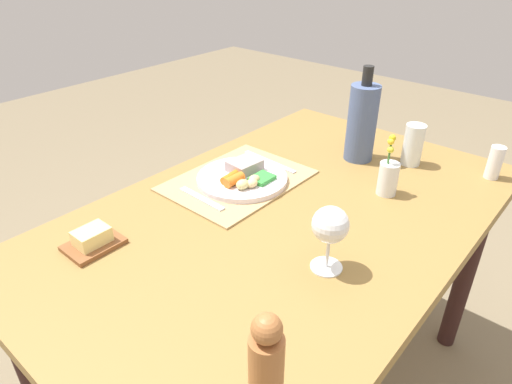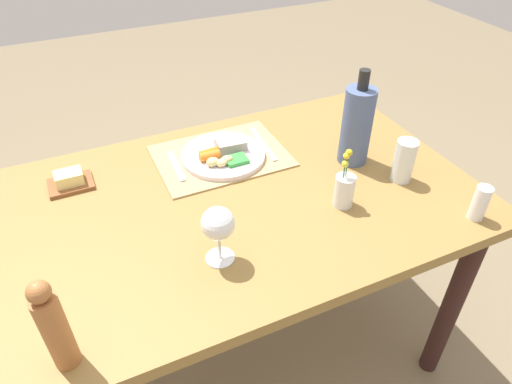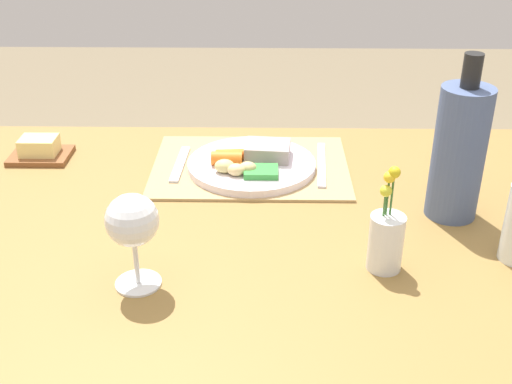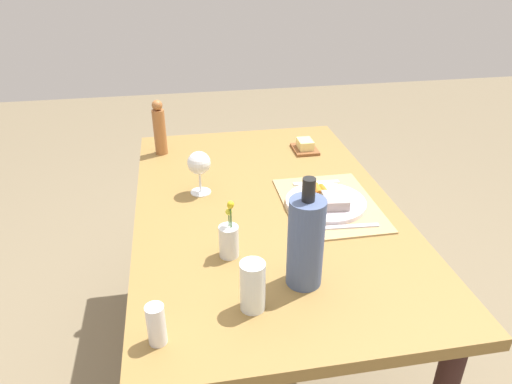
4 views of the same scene
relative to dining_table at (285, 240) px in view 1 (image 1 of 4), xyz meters
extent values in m
cube|color=olive|center=(0.00, 0.00, 0.08)|extent=(1.41, 0.89, 0.04)
cylinder|color=#321C19|center=(-0.63, -0.37, -0.31)|extent=(0.06, 0.06, 0.74)
cylinder|color=#321C19|center=(0.63, -0.37, -0.31)|extent=(0.06, 0.06, 0.74)
cylinder|color=#321C19|center=(-0.63, 0.37, -0.31)|extent=(0.06, 0.06, 0.74)
cube|color=tan|center=(-0.04, -0.22, 0.10)|extent=(0.42, 0.31, 0.01)
cylinder|color=silver|center=(-0.04, -0.20, 0.11)|extent=(0.27, 0.27, 0.02)
cube|color=gray|center=(-0.08, -0.22, 0.14)|extent=(0.10, 0.09, 0.03)
cylinder|color=orange|center=(0.00, -0.21, 0.13)|extent=(0.07, 0.03, 0.02)
cylinder|color=orange|center=(0.01, -0.18, 0.13)|extent=(0.07, 0.03, 0.03)
ellipsoid|color=#CDBA7A|center=(-0.03, -0.15, 0.13)|extent=(0.04, 0.03, 0.02)
ellipsoid|color=#DDC383|center=(-0.01, -0.13, 0.13)|extent=(0.04, 0.03, 0.02)
ellipsoid|color=#CCC379|center=(0.01, -0.15, 0.13)|extent=(0.04, 0.03, 0.03)
cube|color=green|center=(-0.06, -0.14, 0.13)|extent=(0.07, 0.06, 0.01)
cube|color=silver|center=(-0.19, -0.22, 0.11)|extent=(0.03, 0.22, 0.00)
cube|color=silver|center=(0.12, -0.21, 0.11)|extent=(0.03, 0.17, 0.00)
cylinder|color=#495A83|center=(-0.42, -0.02, 0.22)|extent=(0.09, 0.09, 0.25)
cylinder|color=black|center=(-0.42, -0.02, 0.38)|extent=(0.03, 0.03, 0.06)
sphere|color=#A16233|center=(0.51, 0.35, 0.31)|extent=(0.04, 0.04, 0.04)
cylinder|color=white|center=(-0.57, 0.36, 0.15)|extent=(0.04, 0.04, 0.10)
cylinder|color=silver|center=(-0.27, 0.16, 0.15)|extent=(0.06, 0.06, 0.10)
cylinder|color=#3F7233|center=(-0.27, 0.15, 0.18)|extent=(0.00, 0.00, 0.17)
sphere|color=gold|center=(-0.27, 0.15, 0.27)|extent=(0.02, 0.02, 0.02)
cylinder|color=#3F7233|center=(-0.26, 0.16, 0.17)|extent=(0.00, 0.00, 0.14)
sphere|color=yellow|center=(-0.26, 0.16, 0.24)|extent=(0.02, 0.02, 0.02)
cylinder|color=#3F7233|center=(-0.26, 0.15, 0.18)|extent=(0.00, 0.00, 0.16)
sphere|color=yellow|center=(-0.26, 0.15, 0.26)|extent=(0.02, 0.02, 0.02)
cylinder|color=silver|center=(-0.50, 0.13, 0.17)|extent=(0.06, 0.06, 0.14)
cylinder|color=silver|center=(-0.50, 0.13, 0.14)|extent=(0.06, 0.06, 0.07)
cube|color=brown|center=(0.43, -0.26, 0.10)|extent=(0.13, 0.10, 0.01)
cube|color=#EFD884|center=(0.43, -0.26, 0.13)|extent=(0.08, 0.06, 0.04)
cylinder|color=white|center=(0.13, 0.21, 0.10)|extent=(0.07, 0.07, 0.00)
cylinder|color=white|center=(0.13, 0.21, 0.14)|extent=(0.01, 0.01, 0.08)
sphere|color=white|center=(0.13, 0.21, 0.22)|extent=(0.08, 0.08, 0.08)
camera|label=1|loc=(0.84, 0.61, 0.76)|focal=31.49mm
camera|label=2|loc=(0.38, 0.99, 0.94)|focal=32.20mm
camera|label=3|loc=(-0.07, 1.05, 0.71)|focal=45.45mm
camera|label=4|loc=(-1.39, 0.28, 0.92)|focal=33.40mm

